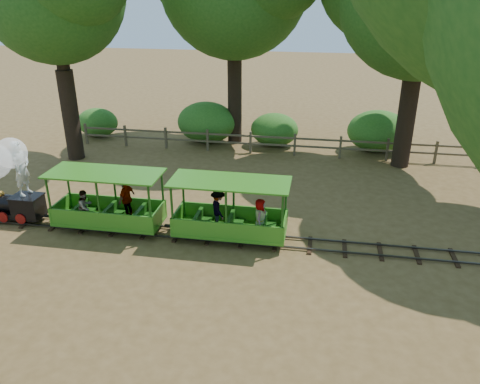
% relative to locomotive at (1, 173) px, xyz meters
% --- Properties ---
extents(ground, '(90.00, 90.00, 0.00)m').
position_rel_locomotive_xyz_m(ground, '(7.70, -0.08, -1.60)').
color(ground, olive).
rests_on(ground, ground).
extents(track, '(22.00, 1.00, 0.10)m').
position_rel_locomotive_xyz_m(track, '(7.70, -0.08, -1.53)').
color(track, '#3F3D3A').
rests_on(track, ground).
extents(locomotive, '(2.44, 1.15, 2.80)m').
position_rel_locomotive_xyz_m(locomotive, '(0.00, 0.00, 0.00)').
color(locomotive, black).
rests_on(locomotive, ground).
extents(carriage_front, '(3.45, 1.41, 1.80)m').
position_rel_locomotive_xyz_m(carriage_front, '(3.54, -0.10, -0.83)').
color(carriage_front, '#36871D').
rests_on(carriage_front, track).
extents(carriage_rear, '(3.45, 1.41, 1.80)m').
position_rel_locomotive_xyz_m(carriage_rear, '(7.35, -0.09, -0.82)').
color(carriage_rear, '#36871D').
rests_on(carriage_rear, track).
extents(fence, '(18.10, 0.10, 1.00)m').
position_rel_locomotive_xyz_m(fence, '(7.70, 7.92, -1.02)').
color(fence, brown).
rests_on(fence, ground).
extents(shrub_west, '(2.06, 1.59, 1.43)m').
position_rel_locomotive_xyz_m(shrub_west, '(-1.30, 9.22, -0.89)').
color(shrub_west, '#2D6B1E').
rests_on(shrub_west, ground).
extents(shrub_mid_w, '(2.84, 2.18, 1.96)m').
position_rel_locomotive_xyz_m(shrub_mid_w, '(4.35, 9.22, -0.62)').
color(shrub_mid_w, '#2D6B1E').
rests_on(shrub_mid_w, ground).
extents(shrub_mid_e, '(2.25, 1.73, 1.56)m').
position_rel_locomotive_xyz_m(shrub_mid_e, '(7.64, 9.22, -0.82)').
color(shrub_mid_e, '#2D6B1E').
rests_on(shrub_mid_e, ground).
extents(shrub_east, '(2.73, 2.10, 1.89)m').
position_rel_locomotive_xyz_m(shrub_east, '(12.36, 9.22, -0.65)').
color(shrub_east, '#2D6B1E').
rests_on(shrub_east, ground).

